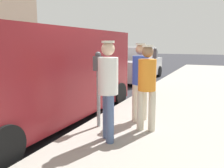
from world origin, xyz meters
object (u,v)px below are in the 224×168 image
at_px(pedestrian_in_orange, 147,83).
at_px(parked_van, 45,73).
at_px(parking_meter_near, 98,76).
at_px(pedestrian_in_blue, 140,77).
at_px(parking_meter_far, 155,62).
at_px(pedestrian_in_white, 108,85).
at_px(parked_sedan_ahead, 135,65).

height_order(pedestrian_in_orange, parked_van, parked_van).
distance_m(parking_meter_near, parked_van, 1.52).
relative_size(parking_meter_near, pedestrian_in_blue, 0.90).
xyz_separation_m(parking_meter_far, parked_van, (-1.50, -4.21, -0.03)).
bearing_deg(pedestrian_in_orange, pedestrian_in_blue, 119.68).
bearing_deg(parking_meter_near, pedestrian_in_white, -49.38).
relative_size(parking_meter_far, pedestrian_in_white, 0.88).
distance_m(parking_meter_far, pedestrian_in_orange, 4.34).
xyz_separation_m(parking_meter_near, pedestrian_in_blue, (0.63, 0.73, -0.07)).
xyz_separation_m(parking_meter_far, pedestrian_in_orange, (0.94, -4.24, -0.09)).
distance_m(parking_meter_far, parked_sedan_ahead, 3.45).
distance_m(pedestrian_in_orange, parked_sedan_ahead, 7.67).
bearing_deg(parking_meter_near, parked_van, 172.03).
bearing_deg(pedestrian_in_blue, parking_meter_far, 99.75).
distance_m(pedestrian_in_white, parked_sedan_ahead, 8.24).
height_order(parking_meter_far, parked_sedan_ahead, parking_meter_far).
bearing_deg(parked_van, parking_meter_far, 70.39).
xyz_separation_m(parking_meter_near, pedestrian_in_orange, (0.94, 0.19, -0.09)).
bearing_deg(pedestrian_in_blue, pedestrian_in_orange, -60.32).
distance_m(parking_meter_near, parking_meter_far, 4.42).
bearing_deg(pedestrian_in_white, parking_meter_far, 95.59).
xyz_separation_m(pedestrian_in_white, parked_van, (-1.99, 0.78, 0.02)).
xyz_separation_m(pedestrian_in_white, pedestrian_in_orange, (0.46, 0.76, -0.05)).
bearing_deg(pedestrian_in_orange, parking_meter_near, -168.81).
distance_m(pedestrian_in_white, pedestrian_in_orange, 0.88).
bearing_deg(pedestrian_in_white, pedestrian_in_blue, 83.57).
height_order(parking_meter_near, parked_sedan_ahead, parking_meter_near).
height_order(parking_meter_near, pedestrian_in_blue, pedestrian_in_blue).
height_order(parking_meter_far, pedestrian_in_blue, pedestrian_in_blue).
bearing_deg(parked_van, parked_sedan_ahead, 92.29).
relative_size(parking_meter_far, pedestrian_in_blue, 0.90).
distance_m(parking_meter_near, parked_sedan_ahead, 7.57).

